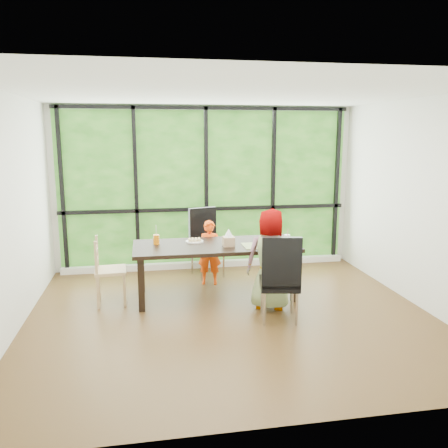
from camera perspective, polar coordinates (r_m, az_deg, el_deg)
The scene contains 23 objects.
ground at distance 5.82m, azimuth 0.83°, elevation -11.36°, with size 5.00×5.00×0.00m, color black.
back_wall at distance 7.65m, azimuth -2.29°, elevation 4.56°, with size 5.00×5.00×0.00m, color silver.
foliage_backdrop at distance 7.63m, azimuth -2.27°, elevation 4.54°, with size 4.80×0.02×2.65m, color #1E4D15.
window_mullions at distance 7.59m, azimuth -2.23°, elevation 4.51°, with size 4.80×0.06×2.65m, color black, non-canonical shape.
window_sill at distance 7.81m, azimuth -2.12°, elevation -5.05°, with size 4.80×0.12×0.10m, color silver.
dining_table at distance 6.33m, azimuth -1.05°, elevation -5.86°, with size 2.23×0.95×0.75m, color black.
chair_window_leather at distance 7.20m, azimuth -2.08°, elevation -2.39°, with size 0.46×0.46×1.08m, color black.
chair_interior_leather at distance 5.54m, azimuth 6.97°, elevation -6.66°, with size 0.46×0.46×1.08m, color black.
chair_end_beech at distance 6.26m, azimuth -14.05°, elevation -5.67°, with size 0.42×0.40×0.90m, color tan.
child_toddler at distance 6.84m, azimuth -1.80°, elevation -3.60°, with size 0.35×0.23×0.97m, color #FF4A0A.
child_older at distance 5.89m, azimuth 6.12°, elevation -4.39°, with size 0.64×0.42×1.31m, color slate.
placemat at distance 6.17m, azimuth 4.76°, elevation -2.70°, with size 0.50×0.37×0.01m, color tan.
plate_far at distance 6.38m, azimuth -3.71°, elevation -2.19°, with size 0.25×0.25×0.02m, color white.
plate_near at distance 6.13m, azimuth 4.62°, elevation -2.75°, with size 0.23×0.23×0.01m, color white.
orange_cup at distance 6.29m, azimuth -8.49°, elevation -1.94°, with size 0.08×0.08×0.13m, color orange.
green_cup at distance 6.18m, azimuth 7.95°, elevation -2.29°, with size 0.07×0.07×0.10m, color #52CF20.
white_mug at distance 6.51m, azimuth 7.93°, elevation -1.69°, with size 0.08×0.08×0.08m, color white.
tissue_box at distance 6.11m, azimuth 0.58°, elevation -2.20°, with size 0.15×0.15×0.13m, color tan.
crepe_rolls_far at distance 6.37m, azimuth -3.71°, elevation -1.96°, with size 0.20×0.12×0.04m, color tan, non-canonical shape.
crepe_rolls_near at distance 6.12m, azimuth 4.62°, elevation -2.52°, with size 0.05×0.12×0.04m, color tan, non-canonical shape.
straw_white at distance 6.26m, azimuth -8.52°, elevation -0.99°, with size 0.01×0.01×0.20m, color white.
straw_pink at distance 6.16m, azimuth 7.97°, elevation -1.46°, with size 0.01×0.01×0.20m, color pink.
tissue at distance 6.09m, azimuth 0.58°, elevation -1.11°, with size 0.12×0.12×0.11m, color white.
Camera 1 is at (-1.01, -5.28, 2.23)m, focal length 36.42 mm.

